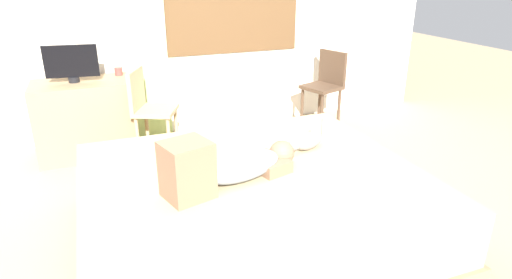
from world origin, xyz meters
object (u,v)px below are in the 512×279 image
tv_monitor (71,63)px  chair_spare (326,82)px  desk (85,119)px  cup (119,71)px  bed (253,207)px  person_lying (228,166)px  chair_by_desk (148,106)px  cat (307,141)px

tv_monitor → chair_spare: tv_monitor is taller
desk → tv_monitor: 0.55m
cup → chair_spare: bearing=-5.0°
bed → person_lying: 0.42m
cup → chair_by_desk: 0.52m
cat → cup: (-1.16, 1.89, 0.21)m
bed → cup: 2.28m
bed → chair_spare: 2.53m
desk → chair_spare: size_ratio=1.05×
person_lying → chair_by_desk: chair_by_desk is taller
person_lying → chair_by_desk: 1.81m
chair_by_desk → bed: bearing=-76.0°
desk → chair_by_desk: 0.65m
bed → cup: bearing=106.9°
chair_spare → bed: bearing=-130.3°
cup → chair_spare: 2.30m
cup → person_lying: bearing=-78.2°
bed → tv_monitor: tv_monitor is taller
bed → cup: cup is taller
tv_monitor → chair_spare: bearing=-1.1°
cat → chair_spare: 2.03m
bed → desk: (-1.01, 1.97, 0.12)m
cup → chair_by_desk: (0.21, -0.39, -0.27)m
chair_by_desk → desk: bearing=157.2°
tv_monitor → chair_by_desk: (0.63, -0.24, -0.41)m
chair_by_desk → cup: bearing=118.6°
tv_monitor → chair_by_desk: bearing=-21.2°
bed → person_lying: (-0.19, -0.07, 0.37)m
chair_by_desk → tv_monitor: bearing=158.8°
desk → tv_monitor: tv_monitor is taller
cup → chair_by_desk: size_ratio=0.09×
cat → chair_by_desk: chair_by_desk is taller
person_lying → chair_spare: 2.69m
tv_monitor → bed: bearing=-61.8°
bed → cat: 0.65m
tv_monitor → cup: size_ratio=5.97×
desk → chair_spare: bearing=-1.2°
cat → desk: (-1.53, 1.74, -0.20)m
person_lying → chair_by_desk: (-0.24, 1.79, -0.11)m
desk → cup: cup is taller
tv_monitor → chair_spare: 2.72m
cup → cat: bearing=-58.5°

